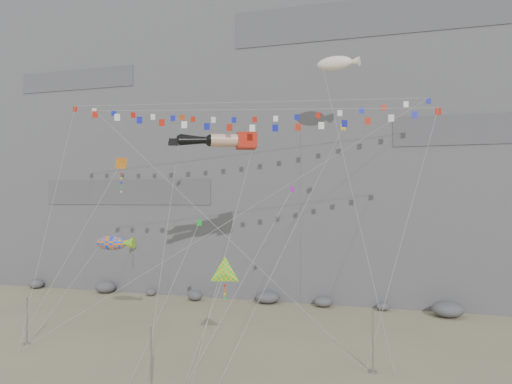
{
  "coord_description": "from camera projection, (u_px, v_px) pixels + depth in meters",
  "views": [
    {
      "loc": [
        14.44,
        -34.56,
        11.23
      ],
      "look_at": [
        1.14,
        9.0,
        11.83
      ],
      "focal_mm": 35.0,
      "sensor_mm": 36.0,
      "label": 1
    }
  ],
  "objects": [
    {
      "name": "ground",
      "position": [
        206.0,
        349.0,
        37.12
      ],
      "size": [
        120.0,
        120.0,
        0.0
      ],
      "primitive_type": "plane",
      "color": "#998D69",
      "rests_on": "ground"
    },
    {
      "name": "cliff",
      "position": [
        297.0,
        98.0,
        68.05
      ],
      "size": [
        80.0,
        28.0,
        50.0
      ],
      "primitive_type": "cube",
      "color": "slate",
      "rests_on": "ground"
    },
    {
      "name": "talus_boulders",
      "position": [
        268.0,
        298.0,
        53.39
      ],
      "size": [
        60.0,
        3.0,
        1.2
      ],
      "primitive_type": null,
      "color": "#5C5B60",
      "rests_on": "ground"
    },
    {
      "name": "anchor_pole_left",
      "position": [
        27.0,
        321.0,
        38.28
      ],
      "size": [
        0.12,
        0.12,
        3.64
      ],
      "primitive_type": "cylinder",
      "color": "gray",
      "rests_on": "ground"
    },
    {
      "name": "anchor_pole_center",
      "position": [
        151.0,
        362.0,
        28.27
      ],
      "size": [
        0.12,
        0.12,
        3.92
      ],
      "primitive_type": "cylinder",
      "color": "gray",
      "rests_on": "ground"
    },
    {
      "name": "anchor_pole_right",
      "position": [
        373.0,
        342.0,
        32.07
      ],
      "size": [
        0.12,
        0.12,
        3.95
      ],
      "primitive_type": "cylinder",
      "color": "gray",
      "rests_on": "ground"
    },
    {
      "name": "legs_kite",
      "position": [
        222.0,
        141.0,
        41.34
      ],
      "size": [
        7.34,
        14.46,
        20.66
      ],
      "rotation": [
        0.0,
        0.0,
        0.43
      ],
      "color": "#B71B0B",
      "rests_on": "ground"
    },
    {
      "name": "flag_banner_upper",
      "position": [
        244.0,
        102.0,
        47.57
      ],
      "size": [
        33.55,
        18.41,
        28.29
      ],
      "color": "#B71B0B",
      "rests_on": "ground"
    },
    {
      "name": "flag_banner_lower",
      "position": [
        264.0,
        110.0,
        39.42
      ],
      "size": [
        26.39,
        7.99,
        20.88
      ],
      "color": "#B71B0B",
      "rests_on": "ground"
    },
    {
      "name": "harlequin_kite",
      "position": [
        121.0,
        164.0,
        42.59
      ],
      "size": [
        5.92,
        7.56,
        16.35
      ],
      "color": "red",
      "rests_on": "ground"
    },
    {
      "name": "fish_windsock",
      "position": [
        112.0,
        243.0,
        42.05
      ],
      "size": [
        5.06,
        7.69,
        10.52
      ],
      "color": "orange",
      "rests_on": "ground"
    },
    {
      "name": "delta_kite",
      "position": [
        225.0,
        274.0,
        33.24
      ],
      "size": [
        2.31,
        4.5,
        7.92
      ],
      "color": "yellow",
      "rests_on": "ground"
    },
    {
      "name": "blimp_windsock",
      "position": [
        335.0,
        64.0,
        45.9
      ],
      "size": [
        7.86,
        13.99,
        27.52
      ],
      "color": "white",
      "rests_on": "ground"
    },
    {
      "name": "small_kite_a",
      "position": [
        182.0,
        122.0,
        46.31
      ],
      "size": [
        5.44,
        15.78,
        24.58
      ],
      "color": "#DB4B12",
      "rests_on": "ground"
    },
    {
      "name": "small_kite_b",
      "position": [
        290.0,
        192.0,
        38.95
      ],
      "size": [
        4.78,
        10.79,
        16.26
      ],
      "color": "purple",
      "rests_on": "ground"
    },
    {
      "name": "small_kite_c",
      "position": [
        198.0,
        225.0,
        41.24
      ],
      "size": [
        1.22,
        12.43,
        14.95
      ],
      "color": "green",
      "rests_on": "ground"
    },
    {
      "name": "small_kite_d",
      "position": [
        341.0,
        131.0,
        42.91
      ],
      "size": [
        6.22,
        16.18,
        23.95
      ],
      "color": "gold",
      "rests_on": "ground"
    }
  ]
}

